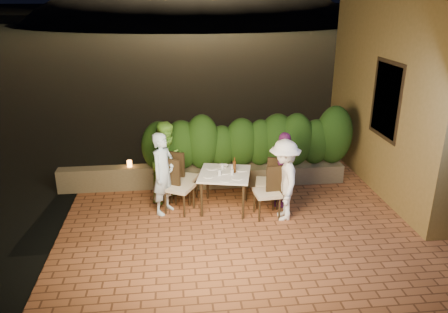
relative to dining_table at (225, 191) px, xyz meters
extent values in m
plane|color=black|center=(0.47, -1.12, -0.40)|extent=(400.00, 400.00, 0.00)
cube|color=brown|center=(0.47, -0.62, -0.45)|extent=(7.00, 6.00, 0.15)
cube|color=olive|center=(4.07, 0.88, 2.12)|extent=(1.60, 5.00, 5.00)
cube|color=black|center=(3.29, 0.38, 1.62)|extent=(0.08, 1.00, 1.40)
cube|color=black|center=(3.28, 0.38, 1.62)|extent=(0.06, 1.15, 1.55)
cube|color=brown|center=(0.67, 1.18, -0.17)|extent=(4.20, 0.55, 0.40)
cube|color=brown|center=(-2.33, 1.18, -0.12)|extent=(2.20, 0.30, 0.50)
ellipsoid|color=black|center=(2.47, 58.88, -4.38)|extent=(52.00, 40.00, 22.00)
cylinder|color=white|center=(-0.32, -0.14, 0.38)|extent=(0.20, 0.20, 0.01)
cylinder|color=white|center=(-0.22, 0.27, 0.38)|extent=(0.23, 0.23, 0.01)
cylinder|color=white|center=(0.20, -0.28, 0.38)|extent=(0.21, 0.21, 0.01)
cylinder|color=white|center=(0.35, 0.12, 0.38)|extent=(0.24, 0.24, 0.01)
cylinder|color=white|center=(-0.01, 0.03, 0.38)|extent=(0.24, 0.24, 0.01)
cylinder|color=white|center=(-0.02, -0.36, 0.38)|extent=(0.20, 0.20, 0.01)
cylinder|color=silver|center=(-0.11, -0.10, 0.43)|extent=(0.07, 0.07, 0.11)
cylinder|color=silver|center=(-0.02, 0.19, 0.43)|extent=(0.07, 0.07, 0.11)
cylinder|color=silver|center=(0.13, -0.10, 0.43)|extent=(0.06, 0.06, 0.10)
cylinder|color=silver|center=(0.17, 0.11, 0.43)|extent=(0.06, 0.06, 0.11)
imported|color=white|center=(0.01, 0.28, 0.40)|extent=(0.22, 0.22, 0.05)
imported|color=#C2E3FA|center=(-1.16, -0.01, 0.42)|extent=(0.64, 0.70, 1.60)
imported|color=#69B438|center=(-1.08, 0.55, 0.45)|extent=(0.98, 1.02, 1.65)
imported|color=white|center=(1.04, -0.51, 0.40)|extent=(0.65, 1.04, 1.54)
imported|color=#702569|center=(1.17, 0.04, 0.38)|extent=(0.75, 0.96, 1.51)
cylinder|color=orange|center=(-1.91, 1.18, 0.20)|extent=(0.10, 0.10, 0.14)
camera|label=1|loc=(-0.91, -7.66, 3.59)|focal=35.00mm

